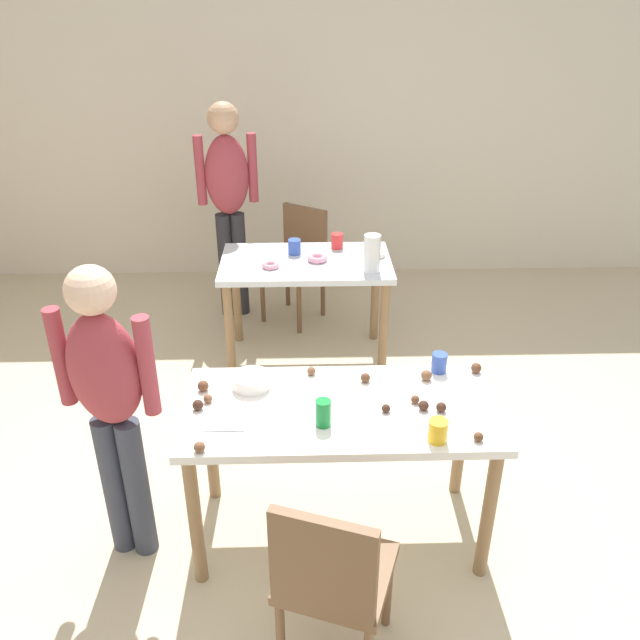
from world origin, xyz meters
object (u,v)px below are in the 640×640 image
soda_can (323,413)px  person_adult_far (228,192)px  chair_near_table (331,576)px  chair_far_table (298,257)px  mixing_bowl (251,381)px  dining_table_far (306,276)px  pitcher_far (372,253)px  dining_table_near (340,424)px  person_girl_near (109,396)px

soda_can → person_adult_far: bearing=104.0°
chair_near_table → chair_far_table: same height
chair_near_table → mixing_bowl: (-0.33, 0.87, 0.29)m
mixing_bowl → soda_can: size_ratio=1.43×
chair_near_table → dining_table_far: bearing=91.7°
chair_far_table → soda_can: soda_can is taller
dining_table_far → pitcher_far: bearing=-23.7°
chair_far_table → pitcher_far: (0.48, -0.85, 0.37)m
dining_table_near → chair_near_table: bearing=-95.6°
dining_table_far → dining_table_near: bearing=-85.2°
dining_table_near → chair_near_table: 0.72m
chair_far_table → soda_can: bearing=-87.3°
person_adult_far → mixing_bowl: bearing=-82.2°
mixing_bowl → chair_far_table: bearing=84.6°
dining_table_near → person_girl_near: person_girl_near is taller
chair_far_table → person_girl_near: 2.55m
dining_table_near → soda_can: size_ratio=11.40×
pitcher_far → chair_near_table: bearing=-99.1°
person_adult_far → mixing_bowl: 2.24m
dining_table_far → chair_near_table: bearing=-88.3°
person_girl_near → chair_far_table: bearing=71.9°
dining_table_near → dining_table_far: same height
dining_table_far → soda_can: 1.80m
dining_table_near → person_girl_near: 1.00m
dining_table_far → mixing_bowl: mixing_bowl is taller
chair_near_table → mixing_bowl: bearing=110.9°
mixing_bowl → soda_can: 0.44m
person_girl_near → soda_can: bearing=-4.1°
chair_far_table → soda_can: (0.11, -2.46, 0.31)m
dining_table_near → dining_table_far: 1.66m
dining_table_near → chair_far_table: size_ratio=1.60×
chair_far_table → dining_table_far: bearing=-85.2°
dining_table_far → mixing_bowl: size_ratio=6.48×
dining_table_far → chair_far_table: 0.69m
chair_far_table → person_girl_near: person_girl_near is taller
mixing_bowl → pitcher_far: (0.68, 1.31, 0.09)m
person_girl_near → soda_can: person_girl_near is taller
chair_far_table → mixing_bowl: bearing=-95.4°
dining_table_near → chair_near_table: (-0.07, -0.70, -0.15)m
person_adult_far → pitcher_far: 1.34m
dining_table_far → person_girl_near: bearing=-115.9°
chair_near_table → person_girl_near: person_girl_near is taller
pitcher_far → person_adult_far: bearing=137.6°
mixing_bowl → pitcher_far: 1.48m
dining_table_far → pitcher_far: size_ratio=4.67×
chair_near_table → soda_can: 0.65m
dining_table_near → soda_can: (-0.08, -0.13, 0.16)m
person_adult_far → mixing_bowl: (0.30, -2.21, -0.22)m
chair_near_table → person_girl_near: 1.17m
chair_far_table → soda_can: 2.48m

